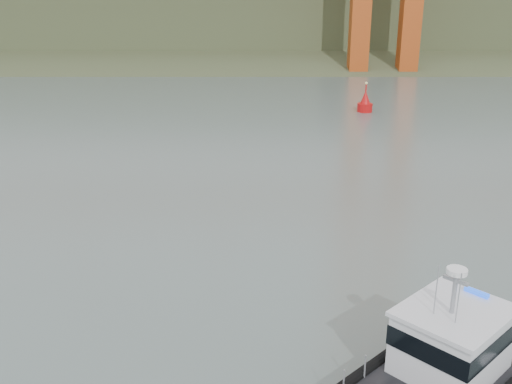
% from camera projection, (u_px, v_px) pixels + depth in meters
% --- Properties ---
extents(ground, '(400.00, 400.00, 0.00)m').
position_uv_depth(ground, '(217.00, 330.00, 22.37)').
color(ground, slate).
rests_on(ground, ground).
extents(headlands, '(500.00, 105.36, 27.12)m').
position_uv_depth(headlands, '(250.00, 16.00, 138.46)').
color(headlands, '#384527').
rests_on(headlands, ground).
extents(patrol_boat, '(9.67, 9.45, 4.81)m').
position_uv_depth(patrol_boat, '(444.00, 365.00, 18.29)').
color(patrol_boat, black).
rests_on(patrol_boat, ground).
extents(nav_buoy, '(1.68, 1.68, 3.49)m').
position_uv_depth(nav_buoy, '(365.00, 103.00, 63.00)').
color(nav_buoy, '#B50C0D').
rests_on(nav_buoy, ground).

